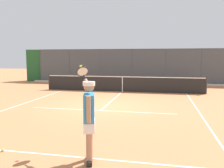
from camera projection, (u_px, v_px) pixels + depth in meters
name	position (u px, v px, depth m)	size (l,w,h in m)	color
ground_plane	(106.00, 106.00, 10.53)	(60.00, 60.00, 0.00)	#C67A4C
court_line_markings	(99.00, 112.00, 9.42)	(7.80, 9.99, 0.01)	white
fence_backdrop	(133.00, 66.00, 19.89)	(19.05, 1.37, 2.82)	#474C51
tennis_net	(122.00, 84.00, 14.94)	(10.02, 0.09, 1.07)	#2D2D2D
tennis_player	(89.00, 115.00, 4.85)	(0.73, 1.29, 1.97)	black
tennis_ball_by_sideline	(3.00, 150.00, 5.47)	(0.07, 0.07, 0.07)	#C1D138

